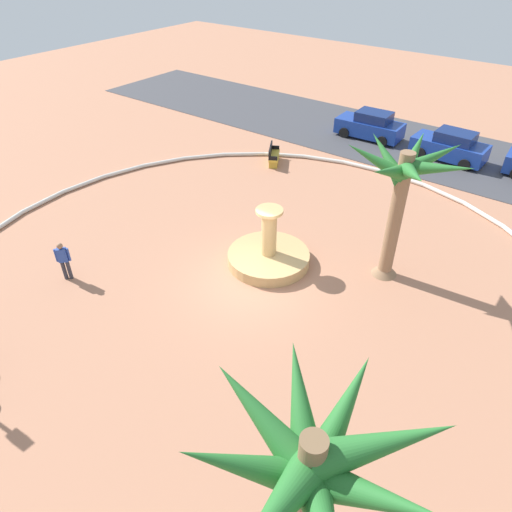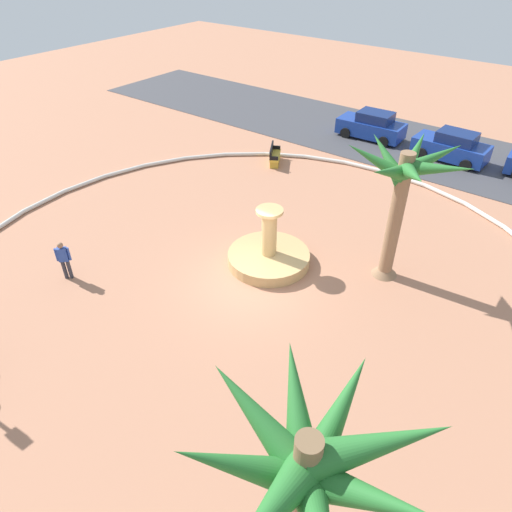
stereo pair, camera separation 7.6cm
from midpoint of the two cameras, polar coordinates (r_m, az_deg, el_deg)
name	(u,v)px [view 1 (the left image)]	position (r m, az deg, el deg)	size (l,w,h in m)	color
ground_plane	(250,284)	(17.32, -0.83, -3.47)	(80.00, 80.00, 0.00)	tan
plaza_curb	(250,282)	(17.26, -0.83, -3.22)	(23.64, 23.64, 0.20)	silver
street_asphalt	(416,147)	(30.08, 18.94, 12.56)	(48.00, 8.00, 0.03)	#424247
fountain	(269,256)	(18.20, 1.43, 0.05)	(3.22, 3.22, 2.41)	tan
palm_tree_near_fountain	(310,482)	(6.98, 6.25, -25.84)	(3.67, 3.66, 6.11)	brown
palm_tree_by_curb	(403,183)	(16.50, 17.42, 8.52)	(4.20, 4.24, 5.21)	#8E6B4C
bench_west	(274,157)	(26.33, 2.09, 12.01)	(1.24, 1.63, 1.00)	gold
person_pedestrian_stroll	(64,259)	(18.48, -22.63, -0.37)	(0.40, 0.40, 1.59)	#33333D
parked_car_leftmost	(370,126)	(30.38, 13.75, 15.25)	(4.06, 2.03, 1.67)	navy
parked_car_second	(450,146)	(28.68, 22.63, 12.29)	(4.06, 2.03, 1.67)	navy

